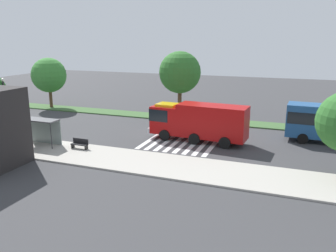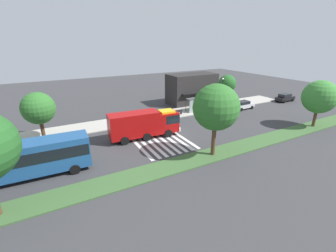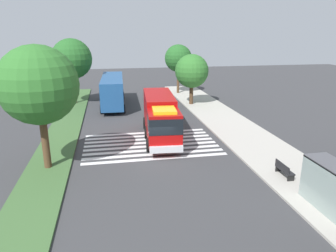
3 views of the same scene
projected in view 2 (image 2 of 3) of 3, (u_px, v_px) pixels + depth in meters
ground_plane at (175, 134)px, 32.91m from camera, size 120.00×120.00×0.00m
sidewalk at (150, 117)px, 39.99m from camera, size 60.00×5.07×0.14m
median_strip at (208, 156)px, 26.63m from camera, size 60.00×3.00×0.14m
crosswalk at (157, 138)px, 31.62m from camera, size 6.75×10.98×0.01m
fire_truck at (146, 123)px, 31.22m from camera, size 9.84×3.31×3.70m
parked_car_west at (243, 105)px, 44.81m from camera, size 4.51×2.16×1.59m
parked_car_mid at (285, 97)px, 50.40m from camera, size 4.66×2.21×1.71m
transit_bus at (27, 158)px, 21.87m from camera, size 11.28×3.19×3.65m
bus_stop_shelter at (197, 102)px, 42.47m from camera, size 3.50×1.40×2.46m
bench_near_shelter at (178, 112)px, 41.13m from camera, size 1.60×0.50×0.90m
street_lamp at (222, 91)px, 43.45m from camera, size 0.36×0.36×5.93m
storefront_building at (192, 89)px, 48.47m from camera, size 10.09×5.84×6.13m
sidewalk_tree_west at (38, 108)px, 29.86m from camera, size 4.19×4.19×6.29m
sidewalk_tree_center at (227, 84)px, 44.09m from camera, size 3.33×3.33×6.35m
median_tree_west at (216, 108)px, 24.91m from camera, size 5.11×5.11×8.22m
median_tree_center at (320, 97)px, 34.10m from camera, size 4.89×4.89×7.05m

